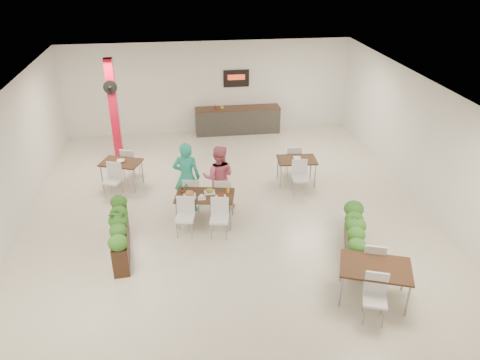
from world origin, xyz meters
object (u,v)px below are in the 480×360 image
(diner_woman, at_px, (219,178))
(side_table_b, at_px, (297,163))
(side_table_a, at_px, (121,166))
(diner_man, at_px, (187,177))
(side_table_c, at_px, (375,271))
(red_column, at_px, (114,110))
(main_table, at_px, (205,199))
(service_counter, at_px, (237,120))
(planter_right, at_px, (354,235))
(planter_left, at_px, (120,231))

(diner_woman, bearing_deg, side_table_b, -144.09)
(diner_woman, distance_m, side_table_a, 3.01)
(diner_man, distance_m, side_table_c, 5.14)
(red_column, distance_m, diner_woman, 4.46)
(diner_man, relative_size, side_table_b, 1.13)
(main_table, height_order, side_table_c, same)
(service_counter, distance_m, diner_man, 5.61)
(planter_right, relative_size, side_table_a, 1.10)
(planter_left, bearing_deg, main_table, 26.60)
(planter_right, relative_size, side_table_b, 1.11)
(red_column, height_order, planter_left, red_column)
(diner_man, relative_size, side_table_a, 1.11)
(red_column, height_order, side_table_b, red_column)
(service_counter, bearing_deg, diner_man, -110.65)
(diner_woman, bearing_deg, diner_man, 11.00)
(diner_woman, distance_m, planter_right, 3.66)
(diner_woman, relative_size, side_table_c, 1.04)
(main_table, bearing_deg, planter_right, -29.45)
(service_counter, height_order, planter_right, service_counter)
(service_counter, bearing_deg, main_table, -105.05)
(red_column, xyz_separation_m, side_table_b, (5.12, -2.30, -1.02))
(planter_left, bearing_deg, planter_right, -8.97)
(red_column, distance_m, diner_man, 3.99)
(red_column, height_order, side_table_c, red_column)
(main_table, distance_m, side_table_a, 3.09)
(planter_right, bearing_deg, main_table, 150.55)
(red_column, xyz_separation_m, side_table_c, (5.41, -7.23, -1.01))
(side_table_b, relative_size, side_table_c, 0.99)
(main_table, xyz_separation_m, side_table_c, (2.99, -3.21, -0.00))
(diner_woman, distance_m, planter_left, 2.87)
(planter_left, xyz_separation_m, planter_right, (5.06, -0.80, -0.03))
(main_table, relative_size, planter_left, 0.88)
(planter_left, bearing_deg, diner_man, 46.43)
(diner_man, relative_size, side_table_c, 1.11)
(diner_woman, distance_m, side_table_b, 2.54)
(service_counter, bearing_deg, diner_woman, -102.63)
(planter_right, bearing_deg, diner_woman, 138.32)
(service_counter, height_order, main_table, service_counter)
(main_table, bearing_deg, side_table_b, 32.43)
(diner_man, height_order, planter_left, diner_man)
(planter_left, bearing_deg, side_table_b, 30.08)
(side_table_b, bearing_deg, red_column, 159.82)
(diner_woman, bearing_deg, side_table_a, -20.19)
(main_table, height_order, planter_left, planter_left)
(service_counter, bearing_deg, side_table_c, -81.17)
(diner_man, height_order, side_table_a, diner_man)
(red_column, relative_size, side_table_b, 1.94)
(side_table_b, bearing_deg, planter_left, -145.91)
(red_column, xyz_separation_m, service_counter, (4.00, 1.86, -1.15))
(planter_right, xyz_separation_m, side_table_b, (-0.42, 3.48, 0.13))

